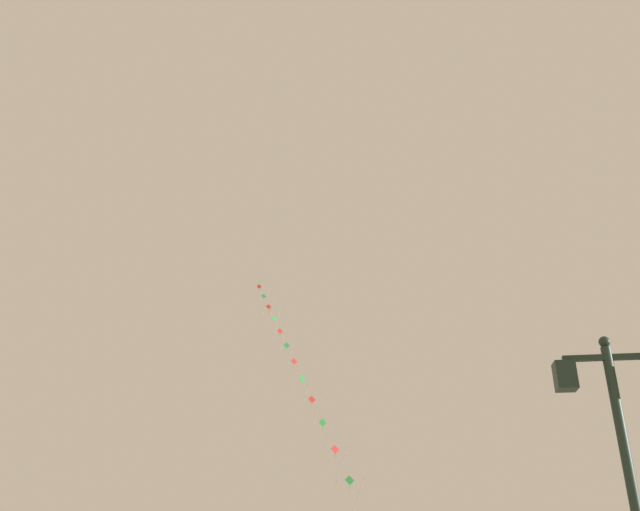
% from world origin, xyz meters
% --- Properties ---
extents(twin_lantern_lamp_post, '(1.51, 0.28, 4.75)m').
position_xyz_m(twin_lantern_lamp_post, '(1.96, 7.93, 3.30)').
color(twin_lantern_lamp_post, '#1E2D23').
rests_on(twin_lantern_lamp_post, ground_plane).
extents(kite_train, '(9.90, 22.16, 20.11)m').
position_xyz_m(kite_train, '(-5.65, 29.82, 10.22)').
color(kite_train, brown).
rests_on(kite_train, ground_plane).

